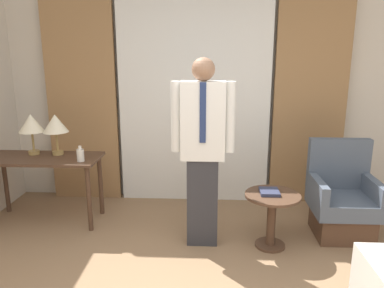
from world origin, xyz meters
TOP-DOWN VIEW (x-y plane):
  - wall_back at (0.00, 2.74)m, footprint 10.00×0.06m
  - curtain_sheer_center at (0.00, 2.61)m, footprint 1.81×0.06m
  - curtain_drape_left at (-1.37, 2.61)m, footprint 0.85×0.06m
  - curtain_drape_right at (1.37, 2.61)m, footprint 0.85×0.06m
  - desk at (-1.60, 1.89)m, footprint 1.23×0.54m
  - table_lamp_left at (-1.74, 2.00)m, footprint 0.27×0.27m
  - table_lamp_right at (-1.47, 2.00)m, footprint 0.27×0.27m
  - bottle_near_edge at (-1.13, 1.76)m, footprint 0.07×0.07m
  - person at (0.13, 1.48)m, footprint 0.58×0.21m
  - armchair at (1.55, 1.74)m, footprint 0.63×0.60m
  - side_table at (0.79, 1.44)m, footprint 0.52×0.52m
  - book at (0.76, 1.47)m, footprint 0.18×0.20m

SIDE VIEW (x-z plane):
  - armchair at x=1.55m, z-range -0.14..0.83m
  - side_table at x=0.79m, z-range 0.10..0.63m
  - book at x=0.76m, z-range 0.54..0.57m
  - desk at x=-1.60m, z-range 0.26..0.99m
  - bottle_near_edge at x=-1.13m, z-range 0.72..0.88m
  - person at x=0.13m, z-range 0.09..1.88m
  - table_lamp_left at x=-1.74m, z-range 0.85..1.29m
  - table_lamp_right at x=-1.47m, z-range 0.85..1.29m
  - curtain_sheer_center at x=0.00m, z-range 0.00..2.58m
  - curtain_drape_left at x=-1.37m, z-range 0.00..2.58m
  - curtain_drape_right at x=1.37m, z-range 0.00..2.58m
  - wall_back at x=0.00m, z-range 0.00..2.70m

